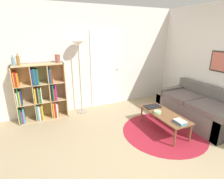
# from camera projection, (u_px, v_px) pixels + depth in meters

# --- Properties ---
(ground_plane) EXTENTS (14.00, 14.00, 0.00)m
(ground_plane) POSITION_uv_depth(u_px,v_px,m) (163.00, 172.00, 2.56)
(ground_plane) COLOR tan
(wall_back) EXTENTS (7.46, 0.11, 2.60)m
(wall_back) POSITION_uv_depth(u_px,v_px,m) (97.00, 59.00, 4.55)
(wall_back) COLOR silver
(wall_back) RESTS_ON ground_plane
(wall_right) EXTENTS (0.08, 5.73, 2.60)m
(wall_right) POSITION_uv_depth(u_px,v_px,m) (205.00, 61.00, 4.22)
(wall_right) COLOR silver
(wall_right) RESTS_ON ground_plane
(rug) EXTENTS (1.69, 1.69, 0.01)m
(rug) POSITION_uv_depth(u_px,v_px,m) (164.00, 131.00, 3.61)
(rug) COLOR maroon
(rug) RESTS_ON ground_plane
(bookshelf) EXTENTS (1.07, 0.34, 1.30)m
(bookshelf) POSITION_uv_depth(u_px,v_px,m) (40.00, 94.00, 3.99)
(bookshelf) COLOR tan
(bookshelf) RESTS_ON ground_plane
(floor_lamp) EXTENTS (0.32, 0.32, 1.77)m
(floor_lamp) POSITION_uv_depth(u_px,v_px,m) (79.00, 52.00, 4.04)
(floor_lamp) COLOR gray
(floor_lamp) RESTS_ON ground_plane
(couch) EXTENTS (0.92, 1.77, 0.79)m
(couch) POSITION_uv_depth(u_px,v_px,m) (198.00, 108.00, 4.03)
(couch) COLOR #66605B
(couch) RESTS_ON ground_plane
(coffee_table) EXTENTS (0.45, 1.13, 0.39)m
(coffee_table) POSITION_uv_depth(u_px,v_px,m) (164.00, 115.00, 3.55)
(coffee_table) COLOR brown
(coffee_table) RESTS_ON ground_plane
(laptop) EXTENTS (0.35, 0.23, 0.02)m
(laptop) POSITION_uv_depth(u_px,v_px,m) (152.00, 106.00, 3.86)
(laptop) COLOR black
(laptop) RESTS_ON coffee_table
(bowl) EXTENTS (0.15, 0.15, 0.05)m
(bowl) POSITION_uv_depth(u_px,v_px,m) (157.00, 112.00, 3.55)
(bowl) COLOR #9ED193
(bowl) RESTS_ON coffee_table
(book_stack_on_table) EXTENTS (0.15, 0.22, 0.06)m
(book_stack_on_table) POSITION_uv_depth(u_px,v_px,m) (180.00, 122.00, 3.15)
(book_stack_on_table) COLOR teal
(book_stack_on_table) RESTS_ON coffee_table
(bottle_left) EXTENTS (0.07, 0.07, 0.21)m
(bottle_left) POSITION_uv_depth(u_px,v_px,m) (13.00, 61.00, 3.58)
(bottle_left) COLOR #6B93A3
(bottle_left) RESTS_ON bookshelf
(bottle_middle) EXTENTS (0.07, 0.07, 0.24)m
(bottle_middle) POSITION_uv_depth(u_px,v_px,m) (18.00, 60.00, 3.61)
(bottle_middle) COLOR olive
(bottle_middle) RESTS_ON bookshelf
(vase_on_shelf) EXTENTS (0.11, 0.11, 0.19)m
(vase_on_shelf) POSITION_uv_depth(u_px,v_px,m) (58.00, 59.00, 3.93)
(vase_on_shelf) COLOR #934C47
(vase_on_shelf) RESTS_ON bookshelf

